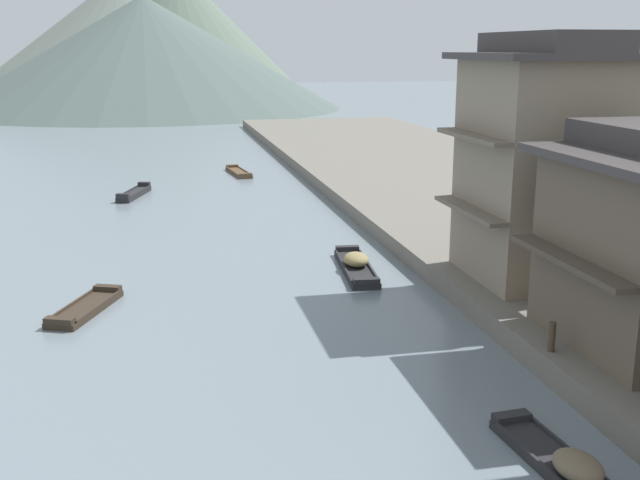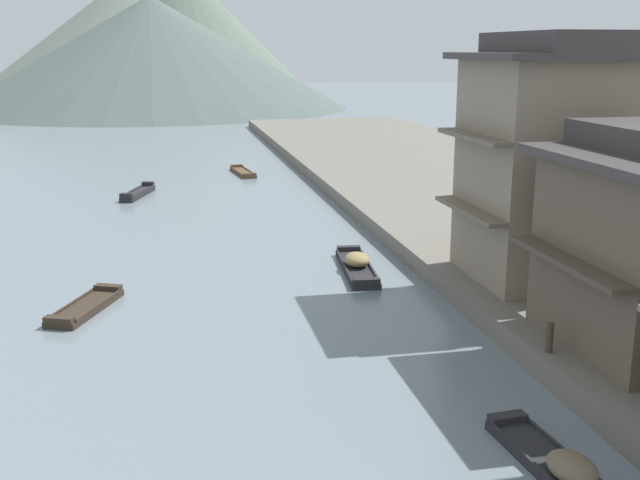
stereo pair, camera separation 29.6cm
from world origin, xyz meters
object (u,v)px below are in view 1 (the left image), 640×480
(boat_moored_third, at_px, (239,172))
(boat_moored_far, at_px, (85,308))
(boat_moored_nearest, at_px, (577,476))
(boat_moored_second, at_px, (134,194))
(boat_midriver_drifting, at_px, (356,265))
(mooring_post_dock_mid, at_px, (552,337))
(house_waterfront_tall, at_px, (542,160))

(boat_moored_third, bearing_deg, boat_moored_far, -106.40)
(boat_moored_nearest, distance_m, boat_moored_far, 17.50)
(boat_moored_second, height_order, boat_midriver_drifting, boat_midriver_drifting)
(boat_moored_second, xyz_separation_m, mooring_post_dock_mid, (11.94, -30.11, 1.01))
(boat_moored_nearest, xyz_separation_m, boat_midriver_drifting, (-0.47, 16.48, 0.04))
(boat_moored_far, bearing_deg, mooring_post_dock_mid, -32.59)
(house_waterfront_tall, bearing_deg, mooring_post_dock_mid, -113.92)
(boat_moored_nearest, xyz_separation_m, house_waterfront_tall, (5.16, 11.98, 4.86))
(boat_moored_second, height_order, boat_moored_far, boat_moored_second)
(boat_moored_nearest, xyz_separation_m, boat_moored_second, (-9.79, 35.30, -0.04))
(boat_moored_second, height_order, boat_moored_third, boat_moored_second)
(boat_moored_third, relative_size, boat_midriver_drifting, 0.88)
(boat_moored_nearest, height_order, mooring_post_dock_mid, mooring_post_dock_mid)
(boat_moored_far, bearing_deg, boat_moored_nearest, -50.99)
(boat_moored_third, distance_m, boat_midriver_drifting, 26.22)
(boat_moored_nearest, height_order, boat_midriver_drifting, boat_midriver_drifting)
(boat_moored_second, relative_size, mooring_post_dock_mid, 5.28)
(boat_moored_far, relative_size, boat_midriver_drifting, 0.74)
(house_waterfront_tall, bearing_deg, boat_midriver_drifting, 141.38)
(boat_moored_nearest, height_order, boat_moored_far, boat_moored_nearest)
(boat_moored_third, height_order, house_waterfront_tall, house_waterfront_tall)
(boat_moored_far, distance_m, mooring_post_dock_mid, 15.67)
(boat_moored_second, xyz_separation_m, boat_moored_third, (7.32, 7.33, -0.05))
(boat_moored_far, bearing_deg, boat_moored_second, 86.77)
(boat_moored_third, relative_size, house_waterfront_tall, 0.54)
(boat_midriver_drifting, bearing_deg, house_waterfront_tall, -38.62)
(boat_midriver_drifting, relative_size, house_waterfront_tall, 0.61)
(boat_moored_second, relative_size, boat_midriver_drifting, 0.83)
(boat_moored_nearest, relative_size, boat_moored_second, 1.28)
(boat_moored_second, height_order, house_waterfront_tall, house_waterfront_tall)
(boat_midriver_drifting, bearing_deg, boat_moored_far, -164.72)
(mooring_post_dock_mid, bearing_deg, house_waterfront_tall, 66.08)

